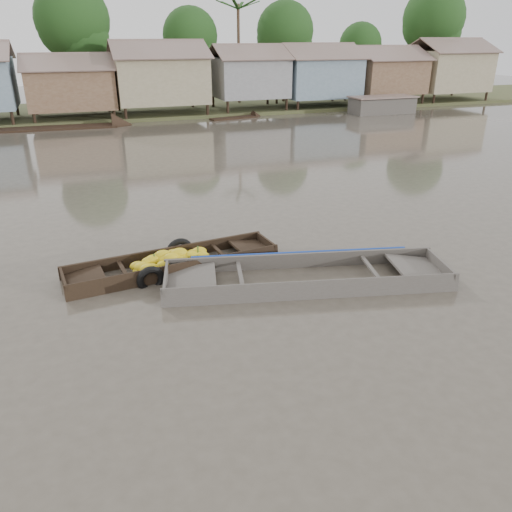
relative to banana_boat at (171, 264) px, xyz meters
name	(u,v)px	position (x,y,z in m)	size (l,w,h in m)	color
ground	(280,292)	(2.20, -2.14, -0.15)	(120.00, 120.00, 0.00)	#4A4339
riverbank	(161,71)	(5.23, 29.73, 2.92)	(120.00, 12.47, 10.22)	#384723
banana_boat	(171,264)	(0.00, 0.00, 0.00)	(5.66, 1.92, 0.80)	black
viewer_boat	(307,280)	(3.04, -1.87, -0.10)	(7.24, 3.41, 0.56)	#47423C
distant_boats	(301,116)	(13.77, 21.89, 0.13)	(48.26, 14.98, 1.38)	black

